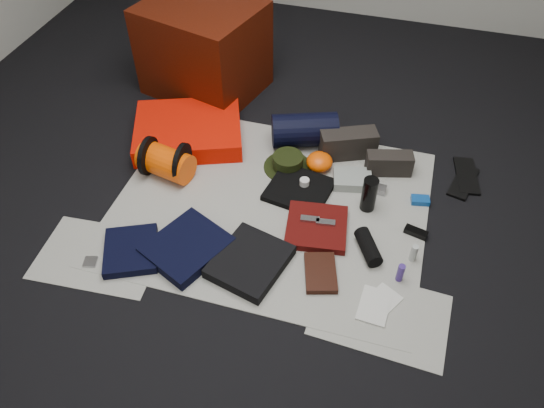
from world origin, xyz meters
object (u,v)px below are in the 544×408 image
(red_cabinet, at_px, (204,49))
(navy_duffel, at_px, (305,130))
(sleeping_pad, at_px, (188,130))
(compact_camera, at_px, (377,189))
(stuff_sack, at_px, (166,162))
(paperback_book, at_px, (321,273))
(water_bottle, at_px, (369,194))

(red_cabinet, height_order, navy_duffel, red_cabinet)
(sleeping_pad, height_order, compact_camera, sleeping_pad)
(sleeping_pad, relative_size, stuff_sack, 2.10)
(red_cabinet, relative_size, paperback_book, 3.09)
(compact_camera, bearing_deg, paperback_book, -101.42)
(stuff_sack, height_order, water_bottle, water_bottle)
(stuff_sack, xyz_separation_m, navy_duffel, (0.66, 0.47, 0.01))
(red_cabinet, xyz_separation_m, sleeping_pad, (0.09, -0.54, -0.22))
(water_bottle, distance_m, compact_camera, 0.16)
(red_cabinet, height_order, compact_camera, red_cabinet)
(red_cabinet, distance_m, stuff_sack, 0.89)
(stuff_sack, xyz_separation_m, paperback_book, (0.97, -0.44, -0.07))
(paperback_book, bearing_deg, compact_camera, 58.01)
(paperback_book, bearing_deg, red_cabinet, 112.55)
(red_cabinet, relative_size, sleeping_pad, 1.11)
(sleeping_pad, relative_size, paperback_book, 2.78)
(navy_duffel, distance_m, water_bottle, 0.61)
(water_bottle, bearing_deg, red_cabinet, 145.83)
(stuff_sack, relative_size, compact_camera, 3.25)
(navy_duffel, bearing_deg, paperback_book, -91.90)
(sleeping_pad, distance_m, compact_camera, 1.15)
(stuff_sack, distance_m, paperback_book, 1.06)
(water_bottle, xyz_separation_m, paperback_book, (-0.14, -0.49, -0.08))
(water_bottle, bearing_deg, stuff_sack, -177.36)
(sleeping_pad, bearing_deg, paperback_book, -38.25)
(red_cabinet, relative_size, navy_duffel, 1.82)
(red_cabinet, xyz_separation_m, paperback_book, (1.06, -1.31, -0.26))
(red_cabinet, distance_m, paperback_book, 1.70)
(red_cabinet, bearing_deg, compact_camera, -13.65)
(stuff_sack, bearing_deg, navy_duffel, 35.27)
(red_cabinet, height_order, stuff_sack, red_cabinet)
(stuff_sack, bearing_deg, water_bottle, 2.64)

